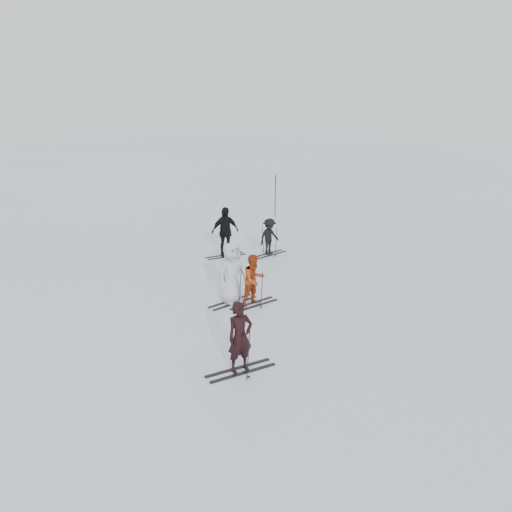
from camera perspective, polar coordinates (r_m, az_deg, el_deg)
The scene contains 12 objects.
ground at distance 16.61m, azimuth -1.99°, elevation -4.14°, with size 120.00×120.00×0.00m, color silver.
skier_near_dark at distance 11.66m, azimuth -1.83°, elevation -9.36°, with size 0.62×0.41×1.71m, color black.
skier_red at distance 15.32m, azimuth -0.23°, elevation -2.83°, with size 0.78×0.61×1.60m, color #A53812.
skier_grey at distance 15.45m, azimuth -2.76°, elevation -2.02°, with size 0.94×0.61×1.93m, color silver.
skier_uphill_left at distance 20.11m, azimuth -3.56°, elevation 2.72°, with size 1.18×0.49×2.01m, color black.
skier_uphill_far at distance 20.35m, azimuth 1.53°, elevation 2.17°, with size 0.96×0.55×1.49m, color black.
skis_near_dark at distance 11.76m, azimuth -1.82°, elevation -10.29°, with size 0.93×1.77×1.29m, color black, non-canonical shape.
skis_red at distance 15.38m, azimuth -0.23°, elevation -3.48°, with size 0.89×1.69×1.23m, color black, non-canonical shape.
skis_grey at distance 15.57m, azimuth -2.74°, elevation -3.16°, with size 0.92×1.75×1.27m, color black, non-canonical shape.
skis_uphill_left at distance 20.21m, azimuth -3.53°, elevation 1.68°, with size 0.91×1.71×1.25m, color black, non-canonical shape.
skis_uphill_far at distance 20.38m, azimuth 1.53°, elevation 1.84°, with size 0.90×1.71×1.25m, color black, non-canonical shape.
piste_marker at distance 27.12m, azimuth 2.21°, elevation 6.87°, with size 0.05×0.05×2.26m, color black.
Camera 1 is at (9.36, -12.28, 6.12)m, focal length 35.00 mm.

